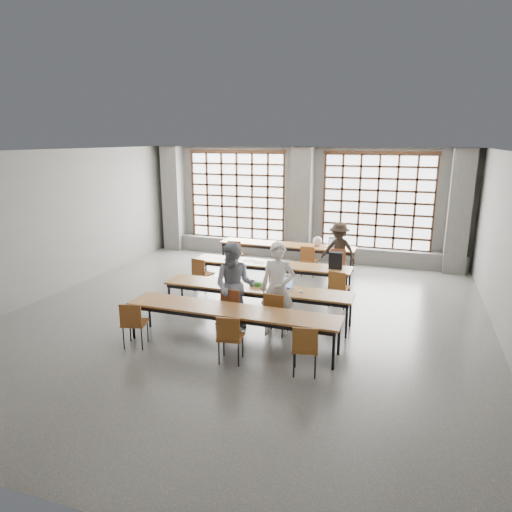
{
  "coord_description": "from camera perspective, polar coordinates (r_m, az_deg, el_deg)",
  "views": [
    {
      "loc": [
        3.21,
        -8.61,
        3.73
      ],
      "look_at": [
        0.13,
        0.4,
        1.28
      ],
      "focal_mm": 32.0,
      "sensor_mm": 36.0,
      "label": 1
    }
  ],
  "objects": [
    {
      "name": "ceiling",
      "position": [
        9.19,
        -1.6,
        12.96
      ],
      "size": [
        11.0,
        11.0,
        0.0
      ],
      "primitive_type": "plane",
      "rotation": [
        3.14,
        0.0,
        0.0
      ],
      "color": "silver",
      "rests_on": "floor"
    },
    {
      "name": "phone",
      "position": [
        9.4,
        0.94,
        -4.17
      ],
      "size": [
        0.14,
        0.09,
        0.01
      ],
      "primitive_type": "cube",
      "rotation": [
        0.0,
        0.0,
        -0.23
      ],
      "color": "black",
      "rests_on": "desk_row_c"
    },
    {
      "name": "chair_front_left",
      "position": [
        9.15,
        -2.98,
        -6.04
      ],
      "size": [
        0.43,
        0.43,
        0.88
      ],
      "color": "brown",
      "rests_on": "floor"
    },
    {
      "name": "paper_sheet_c",
      "position": [
        11.34,
        2.35,
        -0.94
      ],
      "size": [
        0.33,
        0.25,
        0.0
      ],
      "primitive_type": "cube",
      "rotation": [
        0.0,
        0.0,
        0.15
      ],
      "color": "silver",
      "rests_on": "desk_row_b"
    },
    {
      "name": "wall_back",
      "position": [
        14.61,
        6.05,
        6.54
      ],
      "size": [
        10.0,
        0.0,
        10.0
      ],
      "primitive_type": "plane",
      "rotation": [
        1.57,
        0.0,
        0.0
      ],
      "color": "#5E5E5C",
      "rests_on": "floor"
    },
    {
      "name": "mouse",
      "position": [
        9.27,
        5.64,
        -4.42
      ],
      "size": [
        0.11,
        0.09,
        0.04
      ],
      "primitive_type": "ellipsoid",
      "rotation": [
        0.0,
        0.0,
        -0.33
      ],
      "color": "silver",
      "rests_on": "desk_row_c"
    },
    {
      "name": "wall_front",
      "position": [
        4.89,
        -25.01,
        -10.95
      ],
      "size": [
        10.0,
        0.0,
        10.0
      ],
      "primitive_type": "plane",
      "rotation": [
        -1.57,
        0.0,
        0.0
      ],
      "color": "#5E5E5C",
      "rests_on": "floor"
    },
    {
      "name": "column_mid",
      "position": [
        14.34,
        5.79,
        6.4
      ],
      "size": [
        0.6,
        0.55,
        3.5
      ],
      "primitive_type": "cube",
      "color": "#545452",
      "rests_on": "floor"
    },
    {
      "name": "student_male",
      "position": [
        8.86,
        2.74,
        -4.11
      ],
      "size": [
        0.72,
        0.52,
        1.84
      ],
      "primitive_type": "imported",
      "rotation": [
        0.0,
        0.0,
        0.13
      ],
      "color": "white",
      "rests_on": "floor"
    },
    {
      "name": "floor",
      "position": [
        9.92,
        -1.46,
        -7.69
      ],
      "size": [
        11.0,
        11.0,
        0.0
      ],
      "primitive_type": "plane",
      "color": "#4E4E4B",
      "rests_on": "ground"
    },
    {
      "name": "desk_row_d",
      "position": [
        8.38,
        -3.05,
        -7.08
      ],
      "size": [
        4.0,
        0.7,
        0.73
      ],
      "color": "brown",
      "rests_on": "floor"
    },
    {
      "name": "chair_mid_left",
      "position": [
        11.43,
        -6.85,
        -1.93
      ],
      "size": [
        0.5,
        0.5,
        0.88
      ],
      "color": "brown",
      "rests_on": "floor"
    },
    {
      "name": "column_right",
      "position": [
        14.03,
        24.05,
        5.05
      ],
      "size": [
        0.6,
        0.55,
        3.5
      ],
      "primitive_type": "cube",
      "color": "#545452",
      "rests_on": "floor"
    },
    {
      "name": "student_female",
      "position": [
        9.15,
        -2.7,
        -3.76
      ],
      "size": [
        0.93,
        0.77,
        1.76
      ],
      "primitive_type": "imported",
      "rotation": [
        0.0,
        0.0,
        0.12
      ],
      "color": "#172547",
      "rests_on": "floor"
    },
    {
      "name": "chair_mid_centre",
      "position": [
        10.74,
        2.89,
        -2.92
      ],
      "size": [
        0.45,
        0.45,
        0.88
      ],
      "color": "brown",
      "rests_on": "floor"
    },
    {
      "name": "chair_front_right",
      "position": [
        8.88,
        2.45,
        -6.7
      ],
      "size": [
        0.44,
        0.44,
        0.88
      ],
      "color": "brown",
      "rests_on": "floor"
    },
    {
      "name": "desk_row_c",
      "position": [
        9.57,
        0.1,
        -4.29
      ],
      "size": [
        4.0,
        0.7,
        0.73
      ],
      "color": "brown",
      "rests_on": "floor"
    },
    {
      "name": "desk_row_b",
      "position": [
        11.39,
        1.86,
        -1.22
      ],
      "size": [
        4.0,
        0.7,
        0.73
      ],
      "color": "brown",
      "rests_on": "floor"
    },
    {
      "name": "window_left",
      "position": [
        15.17,
        -2.38,
        7.47
      ],
      "size": [
        3.32,
        0.12,
        3.0
      ],
      "color": "white",
      "rests_on": "wall_back"
    },
    {
      "name": "red_pouch",
      "position": [
        8.75,
        -14.9,
        -7.78
      ],
      "size": [
        0.22,
        0.15,
        0.06
      ],
      "primitive_type": "cube",
      "rotation": [
        0.0,
        0.0,
        -0.39
      ],
      "color": "#B12315",
      "rests_on": "chair_near_left"
    },
    {
      "name": "chair_back_right",
      "position": [
        12.58,
        10.21,
        -0.53
      ],
      "size": [
        0.47,
        0.48,
        0.88
      ],
      "color": "brown",
      "rests_on": "floor"
    },
    {
      "name": "paper_sheet_a",
      "position": [
        11.6,
        -0.9,
        -0.58
      ],
      "size": [
        0.34,
        0.28,
        0.0
      ],
      "primitive_type": "cube",
      "rotation": [
        0.0,
        0.0,
        0.26
      ],
      "color": "white",
      "rests_on": "desk_row_b"
    },
    {
      "name": "sill_ledge",
      "position": [
        14.7,
        5.72,
        0.64
      ],
      "size": [
        9.8,
        0.35,
        0.5
      ],
      "primitive_type": "cube",
      "color": "#545452",
      "rests_on": "floor"
    },
    {
      "name": "chair_mid_right",
      "position": [
        10.46,
        10.26,
        -3.61
      ],
      "size": [
        0.48,
        0.48,
        0.88
      ],
      "color": "brown",
      "rests_on": "floor"
    },
    {
      "name": "student_back",
      "position": [
        12.65,
        10.3,
        0.67
      ],
      "size": [
        1.13,
        0.84,
        1.55
      ],
      "primitive_type": "imported",
      "rotation": [
        0.0,
        0.0,
        -0.29
      ],
      "color": "black",
      "rests_on": "floor"
    },
    {
      "name": "chair_near_right",
      "position": [
        7.47,
        6.16,
        -11.01
      ],
      "size": [
        0.49,
        0.49,
        0.88
      ],
      "color": "brown",
      "rests_on": "floor"
    },
    {
      "name": "green_box",
      "position": [
        9.62,
        -0.03,
        -3.49
      ],
      "size": [
        0.26,
        0.12,
        0.09
      ],
      "primitive_type": "cube",
      "rotation": [
        0.0,
        0.0,
        -0.13
      ],
      "color": "#2B7B28",
      "rests_on": "desk_row_c"
    },
    {
      "name": "window_right",
      "position": [
        14.19,
        14.94,
        6.51
      ],
      "size": [
        3.32,
        0.12,
        3.0
      ],
      "color": "white",
      "rests_on": "wall_back"
    },
    {
      "name": "backpack",
      "position": [
        11.02,
        9.93,
        -0.53
      ],
      "size": [
        0.33,
        0.22,
        0.4
      ],
      "primitive_type": "cube",
      "rotation": [
        0.0,
        0.0,
        0.07
      ],
      "color": "black",
      "rests_on": "desk_row_b"
    },
    {
      "name": "chair_near_left",
      "position": [
        8.67,
        -15.1,
        -7.75
      ],
      "size": [
        0.51,
        0.51,
        0.88
      ],
      "color": "brown",
      "rests_on": "floor"
    },
    {
      "name": "wall_left",
      "position": [
        12.06,
        -24.45,
        3.66
      ],
      "size": [
        0.0,
        11.0,
        11.0
      ],
      "primitive_type": "plane",
      "rotation": [
        1.57,
        0.0,
        1.57
      ],
      "color": "#5E5E5C",
      "rests_on": "floor"
    },
    {
      "name": "desk_row_a",
      "position": [
        13.47,
        3.87,
        1.22
      ],
      "size": [
        4.0,
        0.7,
        0.73
      ],
      "color": "brown",
      "rests_on": "floor"
    },
    {
      "name": "column_left",
      "position": [
        15.96,
        -10.26,
        7.06
      ],
      "size": [
        0.6,
        0.55,
        3.5
      ],
      "primitive_type": "cube",
      "color": "#545452",
      "rests_on": "floor"
    },
    {
      "name": "laptop_front",
      "position": [
        9.47,
        3.52,
        -3.71
      ],
      "size": [
        0.4,
        0.35,
        0.26
      ],
      "color": "#ADACB1",
      "rests_on": "desk_row_c"
    },
    {
      "name": "chair_near_mid",
      "position": [
        7.82,
        -3.31,
        -9.73
      ],
      "size": [
        0.48,
        0.48,
        0.88
      ],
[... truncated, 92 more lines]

